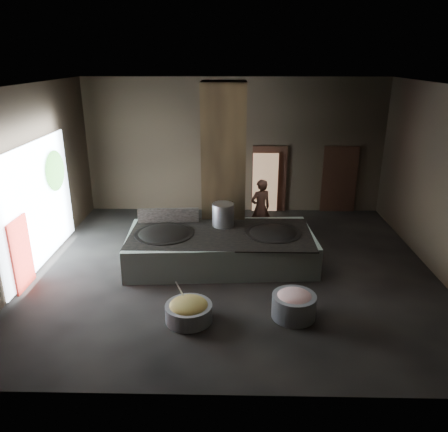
{
  "coord_description": "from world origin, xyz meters",
  "views": [
    {
      "loc": [
        -0.03,
        -10.08,
        5.12
      ],
      "look_at": [
        -0.26,
        0.44,
        1.25
      ],
      "focal_mm": 35.0,
      "sensor_mm": 36.0,
      "label": 1
    }
  ],
  "objects_px": {
    "wok_right": "(273,236)",
    "stock_pot": "(223,215)",
    "hearth_platform": "(221,248)",
    "meat_basin": "(294,306)",
    "veg_basin": "(189,312)",
    "cook": "(260,208)",
    "wok_left": "(164,236)"
  },
  "relations": [
    {
      "from": "wok_left",
      "to": "stock_pot",
      "type": "xyz_separation_m",
      "value": [
        1.5,
        0.6,
        0.38
      ]
    },
    {
      "from": "hearth_platform",
      "to": "cook",
      "type": "xyz_separation_m",
      "value": [
        1.13,
        1.83,
        0.47
      ]
    },
    {
      "from": "wok_right",
      "to": "stock_pot",
      "type": "bearing_deg",
      "value": 158.96
    },
    {
      "from": "hearth_platform",
      "to": "wok_right",
      "type": "distance_m",
      "value": 1.39
    },
    {
      "from": "cook",
      "to": "veg_basin",
      "type": "height_order",
      "value": "cook"
    },
    {
      "from": "wok_left",
      "to": "hearth_platform",
      "type": "bearing_deg",
      "value": 1.97
    },
    {
      "from": "hearth_platform",
      "to": "stock_pot",
      "type": "distance_m",
      "value": 0.9
    },
    {
      "from": "hearth_platform",
      "to": "veg_basin",
      "type": "relative_size",
      "value": 4.92
    },
    {
      "from": "wok_right",
      "to": "stock_pot",
      "type": "xyz_separation_m",
      "value": [
        -1.3,
        0.5,
        0.38
      ]
    },
    {
      "from": "cook",
      "to": "wok_right",
      "type": "bearing_deg",
      "value": 73.75
    },
    {
      "from": "veg_basin",
      "to": "meat_basin",
      "type": "xyz_separation_m",
      "value": [
        2.16,
        0.18,
        0.07
      ]
    },
    {
      "from": "wok_right",
      "to": "stock_pot",
      "type": "height_order",
      "value": "stock_pot"
    },
    {
      "from": "cook",
      "to": "meat_basin",
      "type": "relative_size",
      "value": 1.93
    },
    {
      "from": "stock_pot",
      "to": "veg_basin",
      "type": "height_order",
      "value": "stock_pot"
    },
    {
      "from": "stock_pot",
      "to": "cook",
      "type": "height_order",
      "value": "cook"
    },
    {
      "from": "hearth_platform",
      "to": "veg_basin",
      "type": "height_order",
      "value": "hearth_platform"
    },
    {
      "from": "hearth_platform",
      "to": "cook",
      "type": "bearing_deg",
      "value": 54.81
    },
    {
      "from": "hearth_platform",
      "to": "meat_basin",
      "type": "xyz_separation_m",
      "value": [
        1.59,
        -2.51,
        -0.16
      ]
    },
    {
      "from": "wok_left",
      "to": "stock_pot",
      "type": "distance_m",
      "value": 1.66
    },
    {
      "from": "hearth_platform",
      "to": "meat_basin",
      "type": "height_order",
      "value": "hearth_platform"
    },
    {
      "from": "cook",
      "to": "veg_basin",
      "type": "bearing_deg",
      "value": 46.03
    },
    {
      "from": "hearth_platform",
      "to": "meat_basin",
      "type": "relative_size",
      "value": 5.21
    },
    {
      "from": "stock_pot",
      "to": "wok_right",
      "type": "bearing_deg",
      "value": -21.04
    },
    {
      "from": "wok_right",
      "to": "stock_pot",
      "type": "relative_size",
      "value": 2.25
    },
    {
      "from": "wok_right",
      "to": "cook",
      "type": "height_order",
      "value": "cook"
    },
    {
      "from": "stock_pot",
      "to": "veg_basin",
      "type": "distance_m",
      "value": 3.43
    },
    {
      "from": "hearth_platform",
      "to": "stock_pot",
      "type": "xyz_separation_m",
      "value": [
        0.05,
        0.55,
        0.72
      ]
    },
    {
      "from": "cook",
      "to": "veg_basin",
      "type": "xyz_separation_m",
      "value": [
        -1.7,
        -4.52,
        -0.7
      ]
    },
    {
      "from": "veg_basin",
      "to": "wok_right",
      "type": "bearing_deg",
      "value": 54.93
    },
    {
      "from": "cook",
      "to": "stock_pot",
      "type": "bearing_deg",
      "value": 26.65
    },
    {
      "from": "veg_basin",
      "to": "cook",
      "type": "bearing_deg",
      "value": 69.4
    },
    {
      "from": "wok_right",
      "to": "meat_basin",
      "type": "bearing_deg",
      "value": -84.65
    }
  ]
}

